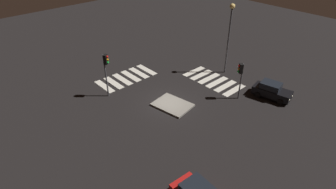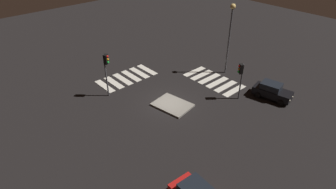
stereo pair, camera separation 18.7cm
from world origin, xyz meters
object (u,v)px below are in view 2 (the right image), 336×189
at_px(traffic_light_south, 241,73).
at_px(traffic_light_north, 106,65).
at_px(street_lamp, 230,28).
at_px(traffic_island, 172,105).
at_px(car_black, 272,91).

distance_m(traffic_light_south, traffic_light_north, 12.78).
bearing_deg(street_lamp, traffic_island, 96.00).
xyz_separation_m(traffic_light_south, street_lamp, (4.33, -3.60, 2.47)).
bearing_deg(traffic_light_north, street_lamp, 34.99).
bearing_deg(traffic_island, traffic_light_south, -120.79).
relative_size(car_black, street_lamp, 0.49).
relative_size(traffic_light_north, street_lamp, 0.58).
bearing_deg(traffic_light_north, car_black, 11.56).
bearing_deg(traffic_light_south, street_lamp, -94.66).
distance_m(car_black, traffic_light_south, 4.02).
height_order(traffic_light_south, street_lamp, street_lamp).
distance_m(traffic_island, street_lamp, 10.68).
relative_size(traffic_island, car_black, 0.99).
xyz_separation_m(car_black, street_lamp, (6.50, -0.94, 4.57)).
height_order(traffic_island, traffic_light_south, traffic_light_south).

